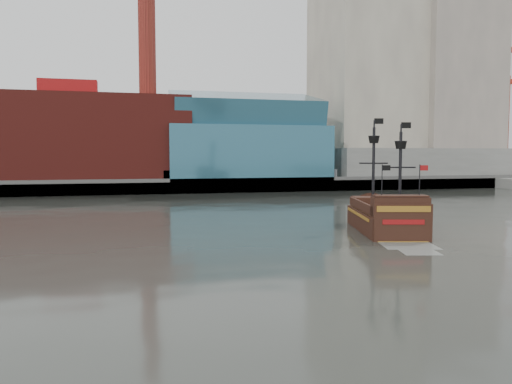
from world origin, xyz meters
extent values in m
plane|color=#242622|center=(0.00, 0.00, 0.00)|extent=(400.00, 400.00, 0.00)
cube|color=slate|center=(0.00, 92.00, 1.00)|extent=(220.00, 60.00, 2.00)
cube|color=#4C4C49|center=(0.00, 62.50, 1.30)|extent=(220.00, 1.00, 2.60)
cube|color=maroon|center=(-22.00, 72.00, 9.50)|extent=(42.00, 18.00, 15.00)
cube|color=#2C6075|center=(10.00, 70.00, 7.00)|extent=(30.00, 16.00, 10.00)
cube|color=beige|center=(40.00, 80.00, 25.00)|extent=(20.00, 22.00, 46.00)
cube|color=#9F9185|center=(58.00, 76.00, 21.00)|extent=(18.00, 18.00, 38.00)
cube|color=beige|center=(50.00, 97.00, 28.00)|extent=(24.00, 20.00, 52.00)
cube|color=slate|center=(48.00, 66.00, 5.00)|extent=(40.00, 6.00, 6.00)
cylinder|color=maroon|center=(-8.00, 74.00, 28.00)|extent=(3.20, 3.20, 22.00)
cube|color=#2C6075|center=(10.00, 70.00, 15.00)|extent=(28.00, 14.94, 8.78)
cube|color=slate|center=(78.00, 82.00, 3.50)|extent=(4.00, 4.00, 3.00)
cylinder|color=#A82E1C|center=(78.00, 82.00, 18.00)|extent=(1.40, 1.40, 32.00)
cube|color=#A82E1C|center=(75.00, 82.00, 33.00)|extent=(5.00, 2.50, 2.50)
cube|color=slate|center=(88.00, 92.00, 3.50)|extent=(4.00, 4.00, 3.00)
cylinder|color=#A82E1C|center=(88.00, 92.00, 15.00)|extent=(1.40, 1.40, 26.00)
cube|color=#A82E1C|center=(85.00, 92.00, 27.00)|extent=(5.00, 2.50, 2.50)
cube|color=black|center=(9.89, 15.58, 0.55)|extent=(7.13, 11.69, 2.36)
cube|color=#4E301C|center=(9.89, 15.58, 1.86)|extent=(6.42, 10.52, 0.27)
cube|color=black|center=(10.99, 19.80, 2.18)|extent=(4.28, 3.08, 0.91)
cube|color=black|center=(8.71, 11.01, 2.54)|extent=(4.54, 2.49, 1.64)
cube|color=black|center=(8.50, 10.20, 1.09)|extent=(4.37, 1.34, 3.63)
cube|color=#97641D|center=(8.47, 10.08, 2.54)|extent=(3.98, 1.10, 0.45)
cube|color=maroon|center=(8.47, 10.08, 1.54)|extent=(3.10, 0.87, 0.36)
cylinder|color=black|center=(9.53, 17.08, 5.54)|extent=(0.31, 0.31, 7.09)
cylinder|color=black|center=(10.28, 13.79, 5.27)|extent=(0.31, 0.31, 6.54)
cone|color=black|center=(9.53, 17.08, 7.99)|extent=(1.22, 1.22, 0.64)
cone|color=black|center=(10.28, 13.79, 7.45)|extent=(1.22, 1.22, 0.64)
cube|color=black|center=(9.93, 16.98, 9.63)|extent=(0.80, 0.23, 0.50)
cube|color=black|center=(10.67, 13.69, 9.08)|extent=(0.80, 0.23, 0.50)
cube|color=gray|center=(8.12, 8.72, 0.01)|extent=(4.56, 4.14, 0.01)
camera|label=1|loc=(-11.63, -23.55, 6.61)|focal=35.00mm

